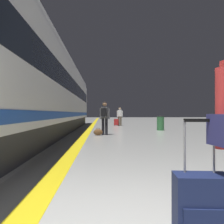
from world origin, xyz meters
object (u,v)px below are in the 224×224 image
object	(u,v)px
high_speed_train	(36,81)
duffel_bag_near	(98,132)
passenger_near	(105,115)
suitcase_mid	(116,122)
passenger_mid	(120,115)
rolling_suitcase_foreground	(202,215)
waste_bin	(160,123)

from	to	relation	value
high_speed_train	duffel_bag_near	world-z (taller)	high_speed_train
passenger_near	duffel_bag_near	xyz separation A→B (m)	(-0.31, -0.16, -0.81)
suitcase_mid	passenger_mid	bearing A→B (deg)	33.84
passenger_mid	suitcase_mid	size ratio (longest dim) A/B	2.72
rolling_suitcase_foreground	high_speed_train	bearing A→B (deg)	111.49
passenger_near	duffel_bag_near	distance (m)	0.89
high_speed_train	suitcase_mid	distance (m)	10.17
rolling_suitcase_foreground	waste_bin	xyz separation A→B (m)	(2.95, 13.04, 0.11)
passenger_mid	passenger_near	bearing A→B (deg)	-99.29
high_speed_train	waste_bin	size ratio (longest dim) A/B	32.26
rolling_suitcase_foreground	suitcase_mid	world-z (taller)	rolling_suitcase_foreground
passenger_near	passenger_mid	world-z (taller)	passenger_near
high_speed_train	rolling_suitcase_foreground	size ratio (longest dim) A/B	28.77
passenger_mid	waste_bin	xyz separation A→B (m)	(2.10, -5.51, -0.46)
high_speed_train	waste_bin	bearing A→B (deg)	29.15
passenger_mid	suitcase_mid	xyz separation A→B (m)	(-0.32, -0.21, -0.60)
suitcase_mid	waste_bin	distance (m)	5.83
rolling_suitcase_foreground	passenger_mid	xyz separation A→B (m)	(0.84, 18.56, 0.58)
passenger_mid	duffel_bag_near	bearing A→B (deg)	-101.13
high_speed_train	passenger_near	distance (m)	3.55
rolling_suitcase_foreground	passenger_mid	size ratio (longest dim) A/B	0.64
high_speed_train	duffel_bag_near	xyz separation A→B (m)	(2.81, 0.51, -2.35)
passenger_near	suitcase_mid	size ratio (longest dim) A/B	2.79
duffel_bag_near	waste_bin	world-z (taller)	waste_bin
passenger_mid	suitcase_mid	distance (m)	0.71
rolling_suitcase_foreground	duffel_bag_near	size ratio (longest dim) A/B	2.32
passenger_near	passenger_mid	size ratio (longest dim) A/B	1.03
duffel_bag_near	suitcase_mid	bearing A→B (deg)	80.69
rolling_suitcase_foreground	suitcase_mid	bearing A→B (deg)	88.37
passenger_mid	suitcase_mid	bearing A→B (deg)	-146.16
rolling_suitcase_foreground	duffel_bag_near	world-z (taller)	rolling_suitcase_foreground
high_speed_train	duffel_bag_near	bearing A→B (deg)	10.29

